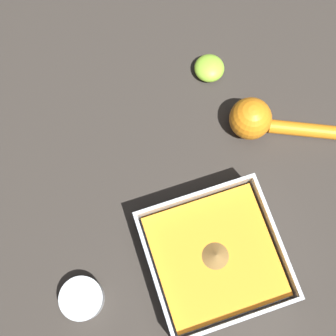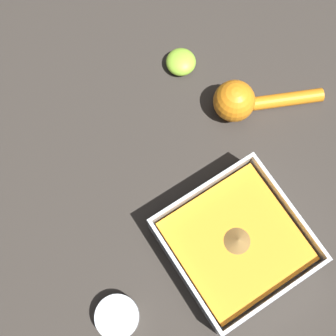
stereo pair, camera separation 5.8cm
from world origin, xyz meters
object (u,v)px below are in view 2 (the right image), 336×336
object	(u,v)px
spice_bowl	(118,317)
lemon_half	(181,62)
lemon_squeezer	(243,101)
square_dish	(235,243)

from	to	relation	value
spice_bowl	lemon_half	bearing A→B (deg)	-135.90
lemon_squeezer	lemon_half	size ratio (longest dim) A/B	3.46
lemon_squeezer	lemon_half	distance (m)	0.14
lemon_half	square_dish	bearing A→B (deg)	71.32
spice_bowl	lemon_half	size ratio (longest dim) A/B	1.25
square_dish	spice_bowl	world-z (taller)	square_dish
lemon_squeezer	spice_bowl	bearing A→B (deg)	51.41
lemon_squeezer	lemon_half	world-z (taller)	lemon_squeezer
square_dish	lemon_squeezer	distance (m)	0.26
square_dish	lemon_squeezer	world-z (taller)	lemon_squeezer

